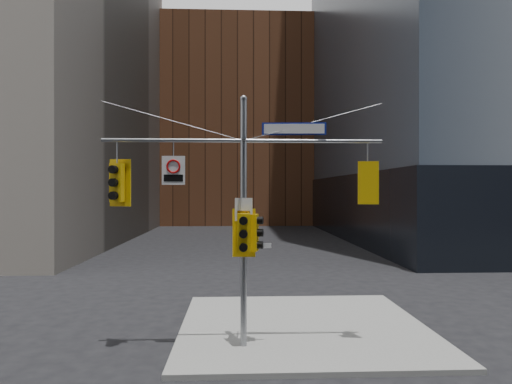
{
  "coord_description": "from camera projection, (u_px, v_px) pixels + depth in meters",
  "views": [
    {
      "loc": [
        -0.22,
        -11.0,
        4.57
      ],
      "look_at": [
        0.36,
        2.0,
        4.54
      ],
      "focal_mm": 32.0,
      "sensor_mm": 36.0,
      "label": 1
    }
  ],
  "objects": [
    {
      "name": "ground",
      "position": [
        245.0,
        380.0,
        11.01
      ],
      "size": [
        160.0,
        160.0,
        0.0
      ],
      "primitive_type": "plane",
      "color": "black",
      "rests_on": "ground"
    },
    {
      "name": "sidewalk_corner",
      "position": [
        303.0,
        326.0,
        15.09
      ],
      "size": [
        8.0,
        8.0,
        0.15
      ],
      "primitive_type": "cube",
      "color": "gray",
      "rests_on": "ground"
    },
    {
      "name": "brick_midrise",
      "position": [
        237.0,
        128.0,
        68.91
      ],
      "size": [
        26.0,
        20.0,
        28.0
      ],
      "primitive_type": "cube",
      "color": "brown",
      "rests_on": "ground"
    },
    {
      "name": "signal_assembly",
      "position": [
        244.0,
        196.0,
        12.99
      ],
      "size": [
        8.0,
        0.8,
        7.3
      ],
      "color": "gray",
      "rests_on": "ground"
    },
    {
      "name": "traffic_light_west_arm",
      "position": [
        117.0,
        183.0,
        12.84
      ],
      "size": [
        0.63,
        0.59,
        1.35
      ],
      "rotation": [
        0.0,
        0.0,
        -0.25
      ],
      "color": "#E1AE0B",
      "rests_on": "ground"
    },
    {
      "name": "traffic_light_east_arm",
      "position": [
        367.0,
        183.0,
        13.15
      ],
      "size": [
        0.59,
        0.51,
        1.23
      ],
      "rotation": [
        0.0,
        0.0,
        3.0
      ],
      "color": "#E1AE0B",
      "rests_on": "ground"
    },
    {
      "name": "traffic_light_pole_side",
      "position": [
        255.0,
        233.0,
        13.0
      ],
      "size": [
        0.45,
        0.39,
        1.05
      ],
      "rotation": [
        0.0,
        0.0,
        1.34
      ],
      "color": "#E1AE0B",
      "rests_on": "ground"
    },
    {
      "name": "traffic_light_pole_front",
      "position": [
        244.0,
        233.0,
        12.72
      ],
      "size": [
        0.65,
        0.53,
        1.37
      ],
      "rotation": [
        0.0,
        0.0,
        -0.06
      ],
      "color": "#E1AE0B",
      "rests_on": "ground"
    },
    {
      "name": "street_sign_blade",
      "position": [
        294.0,
        129.0,
        13.05
      ],
      "size": [
        1.84,
        0.18,
        0.36
      ],
      "rotation": [
        0.0,
        0.0,
        -0.07
      ],
      "color": "navy",
      "rests_on": "ground"
    },
    {
      "name": "regulatory_sign_arm",
      "position": [
        173.0,
        169.0,
        12.88
      ],
      "size": [
        0.65,
        0.08,
        0.82
      ],
      "rotation": [
        0.0,
        0.0,
        -0.04
      ],
      "color": "silver",
      "rests_on": "ground"
    },
    {
      "name": "regulatory_sign_pole",
      "position": [
        244.0,
        210.0,
        12.87
      ],
      "size": [
        0.5,
        0.08,
        0.65
      ],
      "rotation": [
        0.0,
        0.0,
        -0.09
      ],
      "color": "silver",
      "rests_on": "ground"
    },
    {
      "name": "street_blade_ew",
      "position": [
        259.0,
        246.0,
        13.02
      ],
      "size": [
        0.69,
        0.05,
        0.14
      ],
      "rotation": [
        0.0,
        0.0,
        -0.03
      ],
      "color": "silver",
      "rests_on": "ground"
    },
    {
      "name": "street_blade_ns",
      "position": [
        243.0,
        255.0,
        13.45
      ],
      "size": [
        0.07,
        0.82,
        0.16
      ],
      "rotation": [
        0.0,
        0.0,
        -0.05
      ],
      "color": "#145926",
      "rests_on": "ground"
    }
  ]
}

